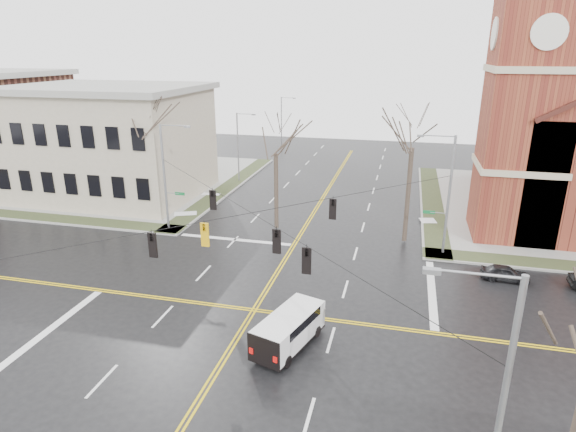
% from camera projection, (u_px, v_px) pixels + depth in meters
% --- Properties ---
extents(ground, '(120.00, 120.00, 0.00)m').
position_uv_depth(ground, '(254.00, 310.00, 28.99)').
color(ground, black).
rests_on(ground, ground).
extents(sidewalks, '(80.00, 80.00, 0.17)m').
position_uv_depth(sidewalks, '(254.00, 309.00, 28.96)').
color(sidewalks, gray).
rests_on(sidewalks, ground).
extents(road_markings, '(100.00, 100.00, 0.01)m').
position_uv_depth(road_markings, '(254.00, 310.00, 28.99)').
color(road_markings, gold).
rests_on(road_markings, ground).
extents(civic_building_a, '(18.00, 14.00, 11.00)m').
position_uv_depth(civic_building_a, '(111.00, 144.00, 50.52)').
color(civic_building_a, tan).
rests_on(civic_building_a, ground).
extents(signal_pole_ne, '(2.75, 0.22, 9.00)m').
position_uv_depth(signal_pole_ne, '(447.00, 192.00, 35.35)').
color(signal_pole_ne, gray).
rests_on(signal_pole_ne, ground).
extents(signal_pole_nw, '(2.75, 0.22, 9.00)m').
position_uv_depth(signal_pole_nw, '(166.00, 174.00, 40.48)').
color(signal_pole_nw, gray).
rests_on(signal_pole_nw, ground).
extents(signal_pole_se, '(2.75, 0.22, 9.00)m').
position_uv_depth(signal_pole_se, '(496.00, 403.00, 14.25)').
color(signal_pole_se, gray).
rests_on(signal_pole_se, ground).
extents(span_wires, '(23.02, 23.02, 0.03)m').
position_uv_depth(span_wires, '(251.00, 213.00, 26.96)').
color(span_wires, black).
rests_on(span_wires, ground).
extents(traffic_signals, '(8.21, 8.26, 1.30)m').
position_uv_depth(traffic_signals, '(248.00, 229.00, 26.59)').
color(traffic_signals, black).
rests_on(traffic_signals, ground).
extents(streetlight_north_a, '(2.30, 0.20, 8.00)m').
position_uv_depth(streetlight_north_a, '(239.00, 145.00, 55.63)').
color(streetlight_north_a, gray).
rests_on(streetlight_north_a, ground).
extents(streetlight_north_b, '(2.30, 0.20, 8.00)m').
position_uv_depth(streetlight_north_b, '(282.00, 121.00, 73.98)').
color(streetlight_north_b, gray).
rests_on(streetlight_north_b, ground).
extents(cargo_van, '(3.21, 5.14, 1.83)m').
position_uv_depth(cargo_van, '(291.00, 327.00, 25.27)').
color(cargo_van, white).
rests_on(cargo_van, ground).
extents(parked_car_a, '(3.21, 1.44, 1.07)m').
position_uv_depth(parked_car_a, '(505.00, 273.00, 32.57)').
color(parked_car_a, black).
rests_on(parked_car_a, ground).
extents(tree_nw_far, '(4.00, 4.00, 11.38)m').
position_uv_depth(tree_nw_far, '(152.00, 130.00, 42.08)').
color(tree_nw_far, '#372C23').
rests_on(tree_nw_far, ground).
extents(tree_nw_near, '(4.00, 4.00, 9.82)m').
position_uv_depth(tree_nw_near, '(276.00, 148.00, 39.78)').
color(tree_nw_near, '#372C23').
rests_on(tree_nw_near, ground).
extents(tree_ne, '(4.00, 4.00, 11.43)m').
position_uv_depth(tree_ne, '(413.00, 141.00, 36.54)').
color(tree_ne, '#372C23').
rests_on(tree_ne, ground).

